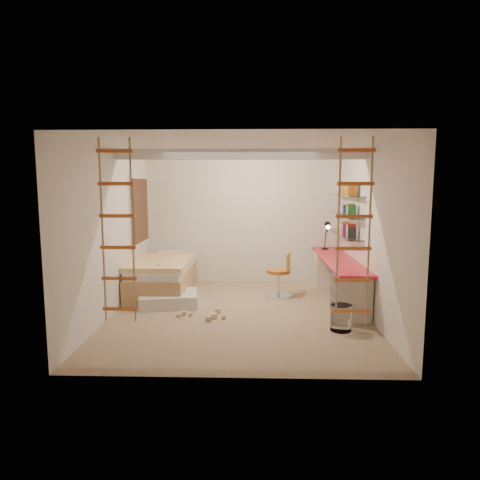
{
  "coord_description": "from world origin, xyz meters",
  "views": [
    {
      "loc": [
        0.2,
        -6.59,
        2.07
      ],
      "look_at": [
        0.0,
        0.3,
        1.15
      ],
      "focal_mm": 32.0,
      "sensor_mm": 36.0,
      "label": 1
    }
  ],
  "objects_px": {
    "swivel_chair": "(280,281)",
    "play_platform": "(166,295)",
    "desk": "(338,278)",
    "bed": "(163,276)"
  },
  "relations": [
    {
      "from": "desk",
      "to": "play_platform",
      "type": "height_order",
      "value": "desk"
    },
    {
      "from": "desk",
      "to": "bed",
      "type": "bearing_deg",
      "value": 173.51
    },
    {
      "from": "bed",
      "to": "play_platform",
      "type": "height_order",
      "value": "bed"
    },
    {
      "from": "bed",
      "to": "swivel_chair",
      "type": "xyz_separation_m",
      "value": [
        2.18,
        -0.2,
        -0.02
      ]
    },
    {
      "from": "bed",
      "to": "swivel_chair",
      "type": "distance_m",
      "value": 2.19
    },
    {
      "from": "desk",
      "to": "bed",
      "type": "height_order",
      "value": "desk"
    },
    {
      "from": "desk",
      "to": "swivel_chair",
      "type": "distance_m",
      "value": 1.03
    },
    {
      "from": "swivel_chair",
      "to": "play_platform",
      "type": "distance_m",
      "value": 2.05
    },
    {
      "from": "swivel_chair",
      "to": "play_platform",
      "type": "xyz_separation_m",
      "value": [
        -1.97,
        -0.53,
        -0.14
      ]
    },
    {
      "from": "desk",
      "to": "play_platform",
      "type": "relative_size",
      "value": 2.64
    }
  ]
}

